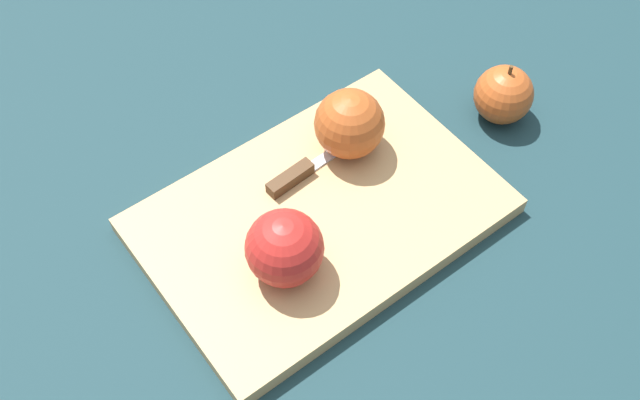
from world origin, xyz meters
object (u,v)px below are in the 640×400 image
Objects in this scene: apple_half_left at (284,248)px; knife at (300,172)px; apple_whole at (503,95)px; apple_half_right at (350,124)px.

apple_half_left is 0.54× the size of knife.
apple_whole is at bearing -16.55° from knife.
apple_half_left is 0.97× the size of apple_whole.
apple_half_left reaches higher than knife.
apple_half_right is 0.09m from knife.
apple_half_left is at bearing -170.55° from apple_half_right.
knife is at bearing 176.03° from apple_whole.
apple_half_right reaches higher than knife.
apple_half_left is 1.00× the size of apple_half_right.
apple_half_left is 0.19m from apple_half_right.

